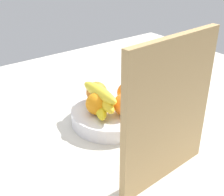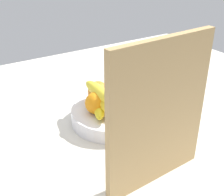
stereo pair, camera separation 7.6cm
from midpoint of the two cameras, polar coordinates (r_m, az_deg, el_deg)
The scene contains 8 objects.
ground_plane at distance 98.46cm, azimuth -4.10°, elevation -5.74°, with size 180.00×140.00×3.00cm, color silver.
fruit_bowl at distance 97.74cm, azimuth -2.23°, elevation -3.32°, with size 26.37×26.37×4.60cm, color white.
orange_front_left at distance 98.99cm, azimuth 0.76°, elevation 0.96°, with size 7.02×7.02×7.02cm, color orange.
orange_front_right at distance 99.82cm, azimuth -5.11°, elevation 1.08°, with size 7.02×7.02×7.02cm, color orange.
orange_center at distance 92.36cm, azimuth -5.09°, elevation -1.24°, with size 7.02×7.02×7.02cm, color orange.
orange_back_left at distance 91.90cm, azimuth 0.04°, elevation -1.28°, with size 7.02×7.02×7.02cm, color orange.
banana_bunch at distance 93.66cm, azimuth -4.29°, elevation -0.29°, with size 12.44×18.79×8.40cm.
cutting_board at distance 68.40cm, azimuth 7.64°, elevation -2.95°, with size 28.00×1.80×36.00cm, color tan.
Camera 1 is at (47.59, 67.12, 52.48)cm, focal length 48.16 mm.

